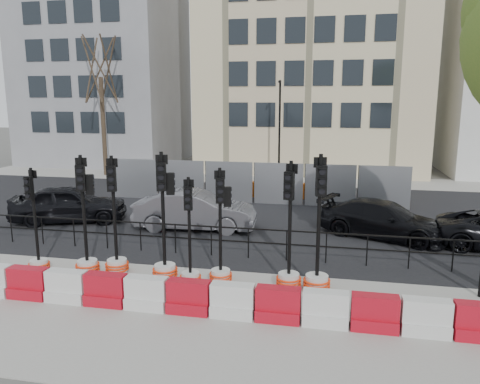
% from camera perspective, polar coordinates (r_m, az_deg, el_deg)
% --- Properties ---
extents(ground, '(120.00, 120.00, 0.00)m').
position_cam_1_polar(ground, '(14.04, -4.77, -9.37)').
color(ground, '#51514C').
rests_on(ground, ground).
extents(sidewalk_near, '(40.00, 6.00, 0.02)m').
position_cam_1_polar(sidewalk_near, '(11.42, -9.10, -14.46)').
color(sidewalk_near, gray).
rests_on(sidewalk_near, ground).
extents(road, '(40.00, 14.00, 0.03)m').
position_cam_1_polar(road, '(20.55, 0.67, -2.58)').
color(road, black).
rests_on(road, ground).
extents(sidewalk_far, '(40.00, 4.00, 0.02)m').
position_cam_1_polar(sidewalk_far, '(29.26, 3.99, 1.56)').
color(sidewalk_far, gray).
rests_on(sidewalk_far, ground).
extents(building_grey, '(11.00, 9.06, 14.00)m').
position_cam_1_polar(building_grey, '(38.92, -16.13, 13.90)').
color(building_grey, gray).
rests_on(building_grey, ground).
extents(building_cream, '(15.00, 10.06, 18.00)m').
position_cam_1_polar(building_cream, '(34.86, 8.99, 17.85)').
color(building_cream, beige).
rests_on(building_cream, ground).
extents(kerb_railing, '(18.00, 0.04, 1.00)m').
position_cam_1_polar(kerb_railing, '(14.92, -3.53, -5.31)').
color(kerb_railing, black).
rests_on(kerb_railing, ground).
extents(heras_fencing, '(14.33, 1.72, 2.00)m').
position_cam_1_polar(heras_fencing, '(23.09, 3.39, 0.57)').
color(heras_fencing, gray).
rests_on(heras_fencing, ground).
extents(lamp_post_far, '(0.12, 0.56, 6.00)m').
position_cam_1_polar(lamp_post_far, '(27.82, 4.83, 7.71)').
color(lamp_post_far, black).
rests_on(lamp_post_far, ground).
extents(tree_bare_far, '(2.00, 2.00, 9.00)m').
position_cam_1_polar(tree_bare_far, '(31.78, -16.67, 13.93)').
color(tree_bare_far, '#473828').
rests_on(tree_bare_far, ground).
extents(barrier_row, '(16.75, 0.50, 0.80)m').
position_cam_1_polar(barrier_row, '(11.45, -8.80, -12.44)').
color(barrier_row, red).
rests_on(barrier_row, ground).
extents(traffic_signal_a, '(0.60, 0.60, 3.06)m').
position_cam_1_polar(traffic_signal_a, '(14.78, -23.46, -6.64)').
color(traffic_signal_a, silver).
rests_on(traffic_signal_a, ground).
extents(traffic_signal_b, '(0.68, 0.68, 3.44)m').
position_cam_1_polar(traffic_signal_b, '(14.05, -18.20, -6.36)').
color(traffic_signal_b, silver).
rests_on(traffic_signal_b, ground).
extents(traffic_signal_c, '(0.67, 0.67, 3.41)m').
position_cam_1_polar(traffic_signal_c, '(13.93, -14.86, -6.82)').
color(traffic_signal_c, silver).
rests_on(traffic_signal_c, ground).
extents(traffic_signal_d, '(0.70, 0.70, 3.58)m').
position_cam_1_polar(traffic_signal_d, '(13.13, -9.16, -7.02)').
color(traffic_signal_d, silver).
rests_on(traffic_signal_d, ground).
extents(traffic_signal_e, '(0.58, 0.58, 2.96)m').
position_cam_1_polar(traffic_signal_e, '(12.73, -6.11, -8.67)').
color(traffic_signal_e, silver).
rests_on(traffic_signal_e, ground).
extents(traffic_signal_f, '(0.63, 0.63, 3.18)m').
position_cam_1_polar(traffic_signal_f, '(12.75, -2.34, -7.89)').
color(traffic_signal_f, silver).
rests_on(traffic_signal_f, ground).
extents(traffic_signal_g, '(0.67, 0.67, 3.41)m').
position_cam_1_polar(traffic_signal_g, '(12.50, 5.97, -8.61)').
color(traffic_signal_g, silver).
rests_on(traffic_signal_g, ground).
extents(traffic_signal_h, '(0.71, 0.71, 3.61)m').
position_cam_1_polar(traffic_signal_h, '(12.40, 9.42, -8.67)').
color(traffic_signal_h, silver).
rests_on(traffic_signal_h, ground).
extents(car_a, '(4.58, 5.62, 1.54)m').
position_cam_1_polar(car_a, '(20.18, -20.10, -1.35)').
color(car_a, black).
rests_on(car_a, ground).
extents(car_b, '(2.31, 4.86, 1.52)m').
position_cam_1_polar(car_b, '(17.97, -5.49, -2.22)').
color(car_b, '#4F4F55').
rests_on(car_b, ground).
extents(car_c, '(5.14, 5.94, 1.34)m').
position_cam_1_polar(car_c, '(17.65, 17.09, -3.23)').
color(car_c, black).
rests_on(car_c, ground).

